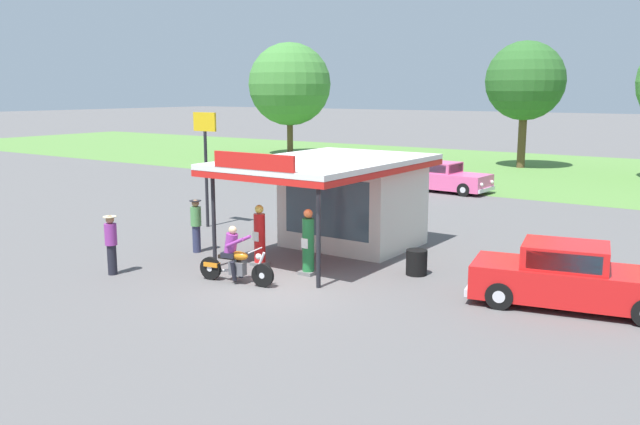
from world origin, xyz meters
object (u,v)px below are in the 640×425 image
Objects in this scene: bystander_admiring_sedan at (196,224)px; bystander_leaning_by_kiosk at (111,243)px; gas_pump_nearside at (260,238)px; spare_tire_stack at (417,262)px; parked_car_back_row_centre_right at (442,178)px; motorcycle_with_rider at (235,260)px; parked_car_back_row_far_left at (290,171)px; roadside_pole_sign at (205,149)px; gas_pump_offside at (308,245)px; featured_classic_sedan at (571,279)px.

bystander_admiring_sedan is 3.27m from bystander_leaning_by_kiosk.
gas_pump_nearside reaches higher than bystander_admiring_sedan.
parked_car_back_row_centre_right is at bearing 111.87° from spare_tire_stack.
motorcycle_with_rider is 3.17× the size of spare_tire_stack.
gas_pump_nearside reaches higher than parked_car_back_row_far_left.
spare_tire_stack is at bearing -9.25° from roadside_pole_sign.
motorcycle_with_rider is (-1.13, -1.83, -0.21)m from gas_pump_offside.
roadside_pole_sign is (-13.99, 2.06, 2.29)m from featured_classic_sedan.
bystander_admiring_sedan is (-2.73, 0.10, 0.09)m from gas_pump_nearside.
featured_classic_sedan is (8.02, 3.05, 0.05)m from motorcycle_with_rider.
gas_pump_offside is 1.11× the size of bystander_leaning_by_kiosk.
parked_car_back_row_centre_right is (-10.41, 15.62, -0.01)m from featured_classic_sedan.
roadside_pole_sign reaches higher than gas_pump_nearside.
parked_car_back_row_centre_right is (-3.52, 16.84, -0.16)m from gas_pump_offside.
parked_car_back_row_far_left is at bearing 137.69° from spare_tire_stack.
gas_pump_offside is 2.62× the size of spare_tire_stack.
parked_car_back_row_centre_right is at bearing 95.91° from gas_pump_nearside.
featured_classic_sedan is 1.17× the size of roadside_pole_sign.
gas_pump_nearside is at bearing -31.67° from roadside_pole_sign.
parked_car_back_row_centre_right is 16.77m from bystander_admiring_sedan.
motorcycle_with_rider is at bearing -121.67° from gas_pump_offside.
gas_pump_nearside is 6.62m from roadside_pole_sign.
motorcycle_with_rider reaches higher than featured_classic_sedan.
spare_tire_stack is (-4.34, 0.49, -0.35)m from featured_classic_sedan.
roadside_pole_sign is (4.76, -11.55, 2.30)m from parked_car_back_row_far_left.
parked_car_back_row_far_left reaches higher than parked_car_back_row_centre_right.
motorcycle_with_rider is at bearing -136.07° from spare_tire_stack.
roadside_pole_sign is at bearing -67.60° from parked_car_back_row_far_left.
bystander_admiring_sedan is (-11.39, -1.12, 0.22)m from featured_classic_sedan.
gas_pump_nearside reaches higher than featured_classic_sedan.
spare_tire_stack is (2.55, 1.71, -0.50)m from gas_pump_offside.
parked_car_back_row_centre_right is 8.58m from parked_car_back_row_far_left.
parked_car_back_row_centre_right is 7.04× the size of spare_tire_stack.
roadside_pole_sign is at bearing 155.19° from gas_pump_offside.
gas_pump_offside reaches higher than bystander_admiring_sedan.
gas_pump_offside reaches higher than parked_car_back_row_centre_right.
parked_car_back_row_far_left is 3.10× the size of bystander_admiring_sedan.
featured_classic_sedan is 11.45m from bystander_admiring_sedan.
parked_car_back_row_centre_right is 0.95× the size of parked_car_back_row_far_left.
roadside_pole_sign reaches higher than spare_tire_stack.
parked_car_back_row_centre_right is at bearing 101.82° from gas_pump_offside.
bystander_admiring_sedan is at bearing -174.37° from featured_classic_sedan.
bystander_leaning_by_kiosk is (7.29, -18.00, 0.22)m from parked_car_back_row_far_left.
roadside_pole_sign reaches higher than featured_classic_sedan.
roadside_pole_sign is (-5.97, 5.12, 2.34)m from motorcycle_with_rider.
bystander_leaning_by_kiosk reaches higher than parked_car_back_row_centre_right.
gas_pump_nearside is at bearing 109.46° from motorcycle_with_rider.
bystander_leaning_by_kiosk is at bearing -145.59° from spare_tire_stack.
parked_car_back_row_far_left is (-10.73, 16.66, 0.05)m from motorcycle_with_rider.
spare_tire_stack is at bearing 12.88° from bystander_admiring_sedan.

